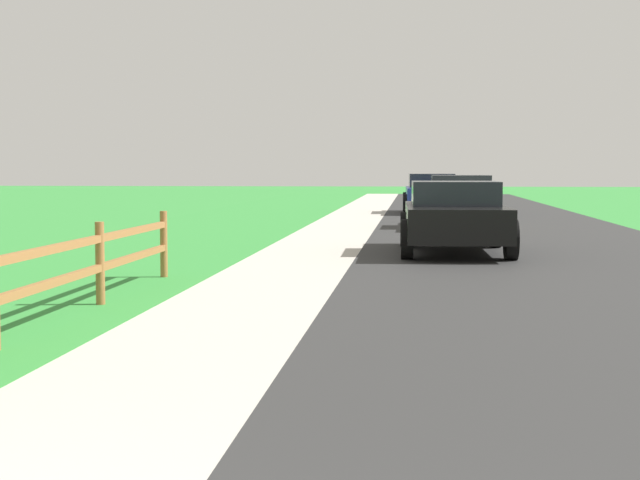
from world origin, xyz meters
name	(u,v)px	position (x,y,z in m)	size (l,w,h in m)	color
ground_plane	(376,227)	(0.00, 25.00, 0.00)	(120.00, 120.00, 0.00)	#318736
road_asphalt	(497,224)	(3.50, 27.00, 0.00)	(7.00, 66.00, 0.01)	#2B2B2B
curb_concrete	(280,223)	(-3.00, 27.00, 0.00)	(6.00, 66.00, 0.01)	#BAB2A6
grass_verge	(231,222)	(-4.50, 27.00, 0.01)	(5.00, 66.00, 0.00)	#318736
parked_suv_black	(454,216)	(1.85, 17.04, 0.72)	(2.15, 4.50, 1.40)	black
parked_car_beige	(460,202)	(2.33, 25.11, 0.72)	(2.02, 4.49, 1.46)	#C6B793
parked_car_blue	(431,192)	(1.68, 33.75, 0.76)	(2.15, 4.38, 1.45)	navy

